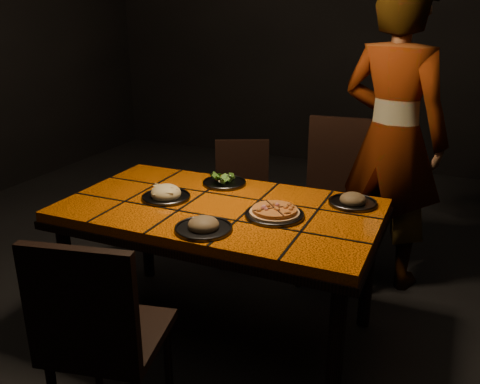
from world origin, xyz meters
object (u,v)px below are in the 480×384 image
at_px(chair_far_left, 242,192).
at_px(chair_far_right, 339,189).
at_px(dining_table, 220,220).
at_px(diner, 392,138).
at_px(chair_near, 98,331).
at_px(plate_pasta, 166,195).
at_px(plate_pizza, 274,213).

distance_m(chair_far_left, chair_far_right, 0.69).
bearing_deg(dining_table, diner, 54.79).
xyz_separation_m(chair_near, chair_far_left, (-0.18, 1.81, -0.06)).
height_order(chair_near, chair_far_left, chair_near).
height_order(chair_far_left, diner, diner).
relative_size(chair_near, plate_pasta, 3.67).
bearing_deg(chair_near, plate_pasta, -87.90).
height_order(diner, plate_pasta, diner).
xyz_separation_m(chair_near, diner, (0.79, 1.90, 0.40)).
relative_size(dining_table, chair_far_left, 1.93).
relative_size(chair_far_left, chair_far_right, 0.80).
height_order(dining_table, chair_far_right, chair_far_right).
xyz_separation_m(dining_table, diner, (0.70, 1.00, 0.28)).
distance_m(chair_near, chair_far_left, 1.82).
xyz_separation_m(diner, plate_pasta, (-1.01, -1.02, -0.17)).
bearing_deg(plate_pizza, dining_table, 175.23).
bearing_deg(chair_near, plate_pizza, -126.24).
xyz_separation_m(dining_table, chair_far_left, (-0.27, 0.91, -0.19)).
height_order(chair_far_right, plate_pasta, chair_far_right).
distance_m(chair_far_right, plate_pasta, 1.21).
xyz_separation_m(chair_far_right, plate_pizza, (-0.11, -0.96, 0.17)).
distance_m(dining_table, chair_far_left, 0.97).
bearing_deg(plate_pasta, chair_near, -75.82).
relative_size(chair_near, chair_far_right, 0.91).
xyz_separation_m(chair_far_left, chair_far_right, (0.68, 0.02, 0.12)).
relative_size(dining_table, chair_far_right, 1.56).
height_order(dining_table, chair_near, chair_near).
bearing_deg(chair_far_right, chair_far_left, 176.31).
bearing_deg(plate_pasta, chair_far_right, 53.24).
relative_size(diner, plate_pizza, 5.49).
bearing_deg(dining_table, chair_near, -95.30).
distance_m(chair_far_right, plate_pizza, 0.98).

